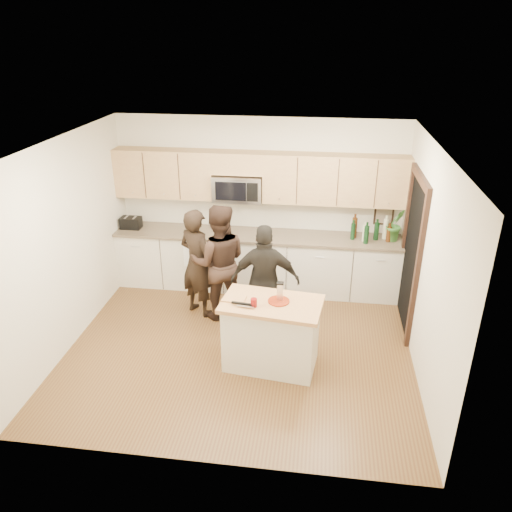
# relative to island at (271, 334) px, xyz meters

# --- Properties ---
(floor) EXTENTS (4.50, 4.50, 0.00)m
(floor) POSITION_rel_island_xyz_m (-0.45, 0.33, -0.45)
(floor) COLOR brown
(floor) RESTS_ON ground
(room_shell) EXTENTS (4.52, 4.02, 2.71)m
(room_shell) POSITION_rel_island_xyz_m (-0.45, 0.33, 1.28)
(room_shell) COLOR beige
(room_shell) RESTS_ON ground
(back_cabinetry) EXTENTS (4.50, 0.66, 0.94)m
(back_cabinetry) POSITION_rel_island_xyz_m (-0.45, 2.02, 0.02)
(back_cabinetry) COLOR beige
(back_cabinetry) RESTS_ON ground
(upper_cabinetry) EXTENTS (4.50, 0.33, 0.75)m
(upper_cabinetry) POSITION_rel_island_xyz_m (-0.42, 2.17, 1.39)
(upper_cabinetry) COLOR tan
(upper_cabinetry) RESTS_ON ground
(microwave) EXTENTS (0.76, 0.41, 0.40)m
(microwave) POSITION_rel_island_xyz_m (-0.76, 2.13, 1.20)
(microwave) COLOR silver
(microwave) RESTS_ON ground
(doorway) EXTENTS (0.06, 1.25, 2.20)m
(doorway) POSITION_rel_island_xyz_m (1.78, 1.23, 0.70)
(doorway) COLOR black
(doorway) RESTS_ON ground
(framed_picture) EXTENTS (0.30, 0.03, 0.38)m
(framed_picture) POSITION_rel_island_xyz_m (1.50, 2.32, 0.83)
(framed_picture) COLOR black
(framed_picture) RESTS_ON ground
(dish_towel) EXTENTS (0.34, 0.60, 0.48)m
(dish_towel) POSITION_rel_island_xyz_m (-1.40, 1.84, 0.35)
(dish_towel) COLOR white
(dish_towel) RESTS_ON ground
(island) EXTENTS (1.27, 0.84, 0.90)m
(island) POSITION_rel_island_xyz_m (0.00, 0.00, 0.00)
(island) COLOR beige
(island) RESTS_ON ground
(red_plate) EXTENTS (0.26, 0.26, 0.02)m
(red_plate) POSITION_rel_island_xyz_m (0.08, 0.03, 0.45)
(red_plate) COLOR maroon
(red_plate) RESTS_ON island
(box_grater) EXTENTS (0.08, 0.07, 0.23)m
(box_grater) POSITION_rel_island_xyz_m (0.09, 0.06, 0.58)
(box_grater) COLOR silver
(box_grater) RESTS_ON red_plate
(drink_glass) EXTENTS (0.08, 0.08, 0.10)m
(drink_glass) POSITION_rel_island_xyz_m (-0.20, -0.12, 0.50)
(drink_glass) COLOR maroon
(drink_glass) RESTS_ON island
(cutting_board) EXTENTS (0.29, 0.22, 0.02)m
(cutting_board) POSITION_rel_island_xyz_m (-0.46, 0.01, 0.46)
(cutting_board) COLOR tan
(cutting_board) RESTS_ON island
(tongs) EXTENTS (0.29, 0.06, 0.02)m
(tongs) POSITION_rel_island_xyz_m (-0.32, -0.13, 0.48)
(tongs) COLOR black
(tongs) RESTS_ON cutting_board
(knife) EXTENTS (0.21, 0.05, 0.01)m
(knife) POSITION_rel_island_xyz_m (-0.29, -0.18, 0.47)
(knife) COLOR silver
(knife) RESTS_ON cutting_board
(toaster) EXTENTS (0.32, 0.20, 0.19)m
(toaster) POSITION_rel_island_xyz_m (-2.50, 2.00, 0.58)
(toaster) COLOR black
(toaster) RESTS_ON back_cabinetry
(bottle_cluster) EXTENTS (0.61, 0.30, 0.38)m
(bottle_cluster) POSITION_rel_island_xyz_m (1.28, 2.02, 0.65)
(bottle_cluster) COLOR black
(bottle_cluster) RESTS_ON back_cabinetry
(orchid) EXTENTS (0.35, 0.33, 0.52)m
(orchid) POSITION_rel_island_xyz_m (1.65, 2.05, 0.74)
(orchid) COLOR #326729
(orchid) RESTS_ON back_cabinetry
(woman_left) EXTENTS (0.71, 0.63, 1.63)m
(woman_left) POSITION_rel_island_xyz_m (-1.20, 1.13, 0.36)
(woman_left) COLOR black
(woman_left) RESTS_ON ground
(woman_center) EXTENTS (0.95, 0.81, 1.72)m
(woman_center) POSITION_rel_island_xyz_m (-0.87, 1.09, 0.41)
(woman_center) COLOR black
(woman_center) RESTS_ON ground
(woman_right) EXTENTS (0.96, 0.46, 1.59)m
(woman_right) POSITION_rel_island_xyz_m (-0.17, 0.74, 0.34)
(woman_right) COLOR black
(woman_right) RESTS_ON ground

